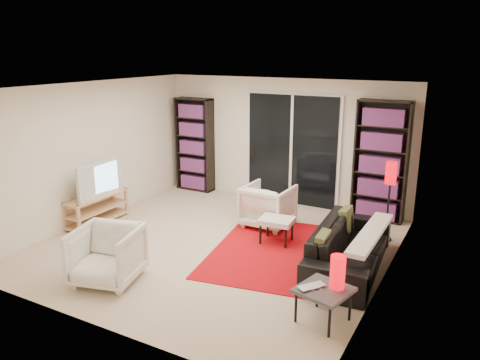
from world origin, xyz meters
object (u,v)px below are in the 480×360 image
object	(u,v)px
sofa	(350,247)
ottoman	(277,222)
bookshelf_right	(381,162)
armchair_back	(268,206)
armchair_front	(107,255)
floor_lamp	(390,182)
side_table	(324,292)
tv_stand	(97,208)
bookshelf_left	(195,145)

from	to	relation	value
sofa	ottoman	world-z (taller)	sofa
bookshelf_right	armchair_back	bearing A→B (deg)	-142.11
armchair_front	floor_lamp	world-z (taller)	floor_lamp
bookshelf_right	side_table	xyz separation A→B (m)	(0.23, -3.56, -0.69)
side_table	armchair_front	bearing A→B (deg)	-170.74
tv_stand	sofa	size ratio (longest dim) A/B	0.57
bookshelf_right	side_table	distance (m)	3.64
armchair_back	side_table	world-z (taller)	armchair_back
bookshelf_left	armchair_front	world-z (taller)	bookshelf_left
bookshelf_left	armchair_front	xyz separation A→B (m)	(1.33, -4.01, -0.61)
bookshelf_left	side_table	size ratio (longest dim) A/B	3.03
tv_stand	armchair_front	world-z (taller)	armchair_front
armchair_back	ottoman	distance (m)	0.74
armchair_back	armchair_front	size ratio (longest dim) A/B	0.98
bookshelf_right	ottoman	bearing A→B (deg)	-121.94
side_table	floor_lamp	xyz separation A→B (m)	(0.12, 2.68, 0.60)
bookshelf_left	bookshelf_right	bearing A→B (deg)	-0.00
armchair_front	bookshelf_right	bearing A→B (deg)	43.05
bookshelf_left	side_table	distance (m)	5.45
bookshelf_left	tv_stand	size ratio (longest dim) A/B	1.62
floor_lamp	armchair_back	bearing A→B (deg)	-170.23
side_table	tv_stand	bearing A→B (deg)	166.51
armchair_back	floor_lamp	world-z (taller)	floor_lamp
ottoman	side_table	distance (m)	2.22
sofa	armchair_front	size ratio (longest dim) A/B	2.62
floor_lamp	tv_stand	bearing A→B (deg)	-160.54
tv_stand	sofa	xyz separation A→B (m)	(4.33, 0.36, 0.05)
bookshelf_right	sofa	bearing A→B (deg)	-87.00
bookshelf_right	tv_stand	distance (m)	4.96
armchair_back	tv_stand	bearing A→B (deg)	27.08
tv_stand	ottoman	size ratio (longest dim) A/B	2.21
bookshelf_left	side_table	bearing A→B (deg)	-41.14
side_table	bookshelf_left	bearing A→B (deg)	138.86
floor_lamp	side_table	bearing A→B (deg)	-92.53
sofa	floor_lamp	world-z (taller)	floor_lamp
bookshelf_left	sofa	bearing A→B (deg)	-28.30
tv_stand	armchair_back	distance (m)	2.96
sofa	tv_stand	bearing A→B (deg)	90.60
bookshelf_left	sofa	world-z (taller)	bookshelf_left
bookshelf_right	ottoman	size ratio (longest dim) A/B	3.84
bookshelf_left	bookshelf_right	distance (m)	3.85
sofa	armchair_back	xyz separation A→B (m)	(-1.67, 0.92, 0.05)
tv_stand	side_table	xyz separation A→B (m)	(4.45, -1.07, 0.10)
bookshelf_right	side_table	world-z (taller)	bookshelf_right
bookshelf_left	side_table	xyz separation A→B (m)	(4.08, -3.56, -0.62)
armchair_front	ottoman	distance (m)	2.61
ottoman	bookshelf_right	bearing A→B (deg)	58.06
bookshelf_right	armchair_front	size ratio (longest dim) A/B	2.59
bookshelf_left	floor_lamp	size ratio (longest dim) A/B	1.54
bookshelf_left	armchair_back	xyz separation A→B (m)	(2.29, -1.21, -0.61)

